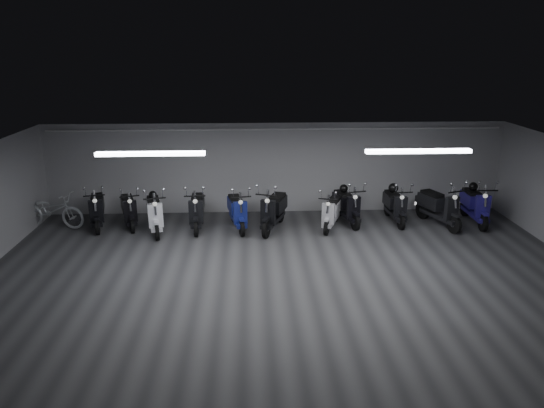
{
  "coord_description": "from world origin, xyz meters",
  "views": [
    {
      "loc": [
        -0.81,
        -9.9,
        5.04
      ],
      "look_at": [
        -0.25,
        2.5,
        1.05
      ],
      "focal_mm": 32.86,
      "sensor_mm": 36.0,
      "label": 1
    }
  ],
  "objects_px": {
    "scooter_9": "(440,201)",
    "scooter_10": "(476,199)",
    "bicycle": "(51,206)",
    "scooter_0": "(97,204)",
    "scooter_7": "(347,200)",
    "scooter_8": "(395,200)",
    "scooter_4": "(237,205)",
    "helmet_3": "(393,188)",
    "scooter_2": "(154,207)",
    "helmet_1": "(153,195)",
    "helmet_0": "(473,187)",
    "scooter_1": "(128,204)",
    "scooter_5": "(274,204)",
    "scooter_3": "(197,205)",
    "helmet_2": "(344,188)",
    "scooter_6": "(332,207)"
  },
  "relations": [
    {
      "from": "scooter_5",
      "to": "helmet_2",
      "type": "relative_size",
      "value": 8.04
    },
    {
      "from": "helmet_3",
      "to": "scooter_0",
      "type": "bearing_deg",
      "value": -178.27
    },
    {
      "from": "scooter_2",
      "to": "helmet_3",
      "type": "bearing_deg",
      "value": -7.82
    },
    {
      "from": "scooter_9",
      "to": "bicycle",
      "type": "xyz_separation_m",
      "value": [
        -11.12,
        0.37,
        -0.11
      ]
    },
    {
      "from": "scooter_7",
      "to": "bicycle",
      "type": "relative_size",
      "value": 0.96
    },
    {
      "from": "scooter_10",
      "to": "scooter_3",
      "type": "bearing_deg",
      "value": -177.9
    },
    {
      "from": "scooter_2",
      "to": "helmet_0",
      "type": "height_order",
      "value": "scooter_2"
    },
    {
      "from": "scooter_7",
      "to": "bicycle",
      "type": "xyz_separation_m",
      "value": [
        -8.51,
        0.03,
        -0.07
      ]
    },
    {
      "from": "scooter_5",
      "to": "helmet_0",
      "type": "height_order",
      "value": "scooter_5"
    },
    {
      "from": "scooter_2",
      "to": "scooter_7",
      "type": "bearing_deg",
      "value": -8.87
    },
    {
      "from": "scooter_0",
      "to": "scooter_7",
      "type": "bearing_deg",
      "value": -13.64
    },
    {
      "from": "scooter_3",
      "to": "scooter_10",
      "type": "xyz_separation_m",
      "value": [
        8.08,
        0.05,
        0.03
      ]
    },
    {
      "from": "scooter_9",
      "to": "scooter_10",
      "type": "relative_size",
      "value": 1.01
    },
    {
      "from": "scooter_7",
      "to": "scooter_8",
      "type": "height_order",
      "value": "scooter_7"
    },
    {
      "from": "helmet_3",
      "to": "scooter_9",
      "type": "bearing_deg",
      "value": -26.3
    },
    {
      "from": "scooter_0",
      "to": "scooter_8",
      "type": "relative_size",
      "value": 1.03
    },
    {
      "from": "scooter_7",
      "to": "helmet_2",
      "type": "bearing_deg",
      "value": 90.0
    },
    {
      "from": "scooter_5",
      "to": "bicycle",
      "type": "distance_m",
      "value": 6.36
    },
    {
      "from": "scooter_9",
      "to": "scooter_10",
      "type": "bearing_deg",
      "value": -12.38
    },
    {
      "from": "bicycle",
      "to": "helmet_1",
      "type": "bearing_deg",
      "value": -81.29
    },
    {
      "from": "scooter_2",
      "to": "helmet_1",
      "type": "height_order",
      "value": "scooter_2"
    },
    {
      "from": "bicycle",
      "to": "scooter_2",
      "type": "bearing_deg",
      "value": -86.1
    },
    {
      "from": "scooter_3",
      "to": "scooter_4",
      "type": "bearing_deg",
      "value": -5.79
    },
    {
      "from": "helmet_0",
      "to": "helmet_1",
      "type": "distance_m",
      "value": 9.32
    },
    {
      "from": "scooter_0",
      "to": "scooter_6",
      "type": "height_order",
      "value": "scooter_0"
    },
    {
      "from": "scooter_2",
      "to": "helmet_1",
      "type": "xyz_separation_m",
      "value": [
        -0.06,
        0.26,
        0.29
      ]
    },
    {
      "from": "scooter_4",
      "to": "helmet_3",
      "type": "xyz_separation_m",
      "value": [
        4.62,
        0.56,
        0.29
      ]
    },
    {
      "from": "scooter_5",
      "to": "scooter_6",
      "type": "bearing_deg",
      "value": 21.1
    },
    {
      "from": "scooter_9",
      "to": "helmet_2",
      "type": "bearing_deg",
      "value": 147.46
    },
    {
      "from": "scooter_3",
      "to": "helmet_3",
      "type": "relative_size",
      "value": 6.58
    },
    {
      "from": "scooter_0",
      "to": "helmet_1",
      "type": "xyz_separation_m",
      "value": [
        1.65,
        -0.2,
        0.31
      ]
    },
    {
      "from": "scooter_8",
      "to": "scooter_4",
      "type": "bearing_deg",
      "value": -178.71
    },
    {
      "from": "scooter_6",
      "to": "scooter_3",
      "type": "bearing_deg",
      "value": -161.25
    },
    {
      "from": "scooter_4",
      "to": "helmet_0",
      "type": "bearing_deg",
      "value": -8.59
    },
    {
      "from": "scooter_1",
      "to": "scooter_4",
      "type": "relative_size",
      "value": 0.95
    },
    {
      "from": "scooter_0",
      "to": "scooter_6",
      "type": "bearing_deg",
      "value": -17.17
    },
    {
      "from": "scooter_1",
      "to": "scooter_2",
      "type": "distance_m",
      "value": 0.96
    },
    {
      "from": "scooter_7",
      "to": "helmet_3",
      "type": "relative_size",
      "value": 6.45
    },
    {
      "from": "helmet_2",
      "to": "scooter_9",
      "type": "bearing_deg",
      "value": -12.49
    },
    {
      "from": "scooter_8",
      "to": "bicycle",
      "type": "bearing_deg",
      "value": 177.26
    },
    {
      "from": "scooter_3",
      "to": "scooter_4",
      "type": "relative_size",
      "value": 1.03
    },
    {
      "from": "scooter_4",
      "to": "scooter_9",
      "type": "xyz_separation_m",
      "value": [
        5.81,
        -0.03,
        0.05
      ]
    },
    {
      "from": "scooter_4",
      "to": "helmet_3",
      "type": "relative_size",
      "value": 6.41
    },
    {
      "from": "scooter_4",
      "to": "scooter_8",
      "type": "bearing_deg",
      "value": -8.05
    },
    {
      "from": "helmet_3",
      "to": "scooter_7",
      "type": "bearing_deg",
      "value": -169.98
    },
    {
      "from": "scooter_9",
      "to": "scooter_4",
      "type": "bearing_deg",
      "value": 159.66
    },
    {
      "from": "helmet_2",
      "to": "scooter_2",
      "type": "bearing_deg",
      "value": -172.35
    },
    {
      "from": "scooter_4",
      "to": "helmet_2",
      "type": "bearing_deg",
      "value": -1.66
    },
    {
      "from": "scooter_1",
      "to": "scooter_9",
      "type": "distance_m",
      "value": 8.95
    },
    {
      "from": "helmet_0",
      "to": "helmet_2",
      "type": "distance_m",
      "value": 3.82
    }
  ]
}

